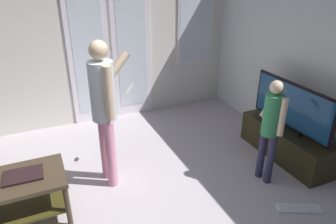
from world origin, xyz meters
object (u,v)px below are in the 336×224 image
(person_adult, at_px, (105,103))
(loose_keyboard, at_px, (299,209))
(flat_screen_tv, at_px, (292,107))
(laptop_closed, at_px, (23,175))
(tv_stand, at_px, (285,143))
(coffee_table, at_px, (7,194))
(person_child, at_px, (271,123))

(person_adult, bearing_deg, loose_keyboard, -37.95)
(flat_screen_tv, height_order, laptop_closed, flat_screen_tv)
(tv_stand, xyz_separation_m, flat_screen_tv, (-0.00, 0.00, 0.51))
(person_adult, xyz_separation_m, loose_keyboard, (1.64, -1.28, -0.97))
(coffee_table, distance_m, person_child, 2.75)
(coffee_table, distance_m, person_adult, 1.25)
(coffee_table, height_order, person_child, person_child)
(tv_stand, distance_m, loose_keyboard, 1.03)
(person_adult, bearing_deg, laptop_closed, -162.21)
(person_child, bearing_deg, tv_stand, 25.95)
(flat_screen_tv, relative_size, person_adult, 0.76)
(flat_screen_tv, bearing_deg, person_adult, 168.91)
(tv_stand, bearing_deg, person_child, -154.05)
(tv_stand, distance_m, laptop_closed, 3.10)
(flat_screen_tv, relative_size, laptop_closed, 3.57)
(laptop_closed, bearing_deg, coffee_table, -173.87)
(coffee_table, height_order, person_adult, person_adult)
(laptop_closed, bearing_deg, person_child, -7.84)
(coffee_table, height_order, laptop_closed, laptop_closed)
(coffee_table, xyz_separation_m, person_adult, (1.04, 0.29, 0.62))
(person_adult, bearing_deg, flat_screen_tv, -11.09)
(tv_stand, bearing_deg, coffee_table, 177.49)
(tv_stand, height_order, flat_screen_tv, flat_screen_tv)
(loose_keyboard, bearing_deg, person_adult, 142.05)
(coffee_table, height_order, loose_keyboard, coffee_table)
(flat_screen_tv, xyz_separation_m, laptop_closed, (-3.08, 0.15, -0.20))
(coffee_table, bearing_deg, loose_keyboard, -20.15)
(laptop_closed, bearing_deg, flat_screen_tv, -1.06)
(tv_stand, height_order, person_child, person_child)
(person_adult, bearing_deg, person_child, -23.23)
(person_adult, xyz_separation_m, laptop_closed, (-0.88, -0.28, -0.47))
(person_child, xyz_separation_m, laptop_closed, (-2.53, 0.43, -0.22))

